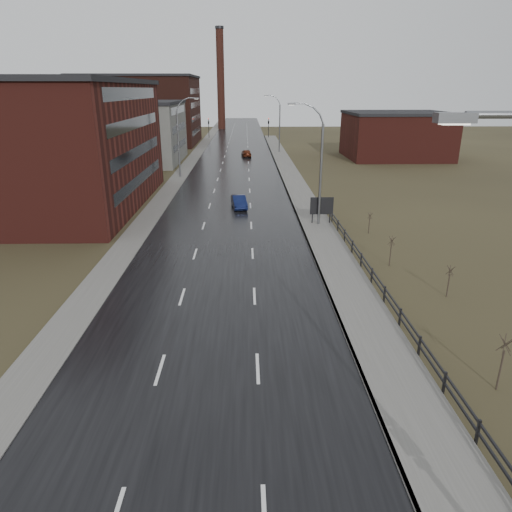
{
  "coord_description": "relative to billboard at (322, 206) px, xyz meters",
  "views": [
    {
      "loc": [
        1.81,
        -6.36,
        12.44
      ],
      "look_at": [
        2.39,
        19.38,
        3.0
      ],
      "focal_mm": 32.0,
      "sensor_mm": 36.0,
      "label": 1
    }
  ],
  "objects": [
    {
      "name": "road",
      "position": [
        -9.1,
        23.67,
        -1.78
      ],
      "size": [
        14.0,
        300.0,
        0.06
      ],
      "primitive_type": "cube",
      "color": "black",
      "rests_on": "ground"
    },
    {
      "name": "sidewalk_right",
      "position": [
        -0.5,
        -1.33,
        -1.72
      ],
      "size": [
        3.2,
        180.0,
        0.18
      ],
      "primitive_type": "cube",
      "color": "#595651",
      "rests_on": "ground"
    },
    {
      "name": "curb_right",
      "position": [
        -2.02,
        -1.33,
        -1.72
      ],
      "size": [
        0.16,
        180.0,
        0.18
      ],
      "primitive_type": "cube",
      "color": "slate",
      "rests_on": "ground"
    },
    {
      "name": "sidewalk_left",
      "position": [
        -17.3,
        23.67,
        -1.75
      ],
      "size": [
        2.4,
        260.0,
        0.12
      ],
      "primitive_type": "cube",
      "color": "#595651",
      "rests_on": "ground"
    },
    {
      "name": "warehouse_near",
      "position": [
        -30.09,
        8.67,
        4.95
      ],
      "size": [
        22.44,
        28.56,
        13.5
      ],
      "color": "#471914",
      "rests_on": "ground"
    },
    {
      "name": "warehouse_mid",
      "position": [
        -27.09,
        41.67,
        3.45
      ],
      "size": [
        16.32,
        20.4,
        10.5
      ],
      "color": "slate",
      "rests_on": "ground"
    },
    {
      "name": "warehouse_far",
      "position": [
        -32.09,
        71.67,
        5.95
      ],
      "size": [
        26.52,
        24.48,
        15.5
      ],
      "color": "#331611",
      "rests_on": "ground"
    },
    {
      "name": "building_right",
      "position": [
        21.2,
        45.67,
        2.45
      ],
      "size": [
        18.36,
        16.32,
        8.5
      ],
      "color": "#471914",
      "rests_on": "ground"
    },
    {
      "name": "smokestack",
      "position": [
        -15.1,
        113.67,
        13.69
      ],
      "size": [
        2.7,
        2.7,
        30.7
      ],
      "color": "#331611",
      "rests_on": "ground"
    },
    {
      "name": "streetlight_right_mid",
      "position": [
        -0.6,
        -0.33,
        4.03
      ],
      "size": [
        3.36,
        0.28,
        11.35
      ],
      "color": "slate",
      "rests_on": "ground"
    },
    {
      "name": "streetlight_left",
      "position": [
        -16.8,
        25.67,
        4.03
      ],
      "size": [
        3.36,
        0.28,
        11.35
      ],
      "color": "slate",
      "rests_on": "ground"
    },
    {
      "name": "streetlight_right_far",
      "position": [
        -0.6,
        53.67,
        4.03
      ],
      "size": [
        3.36,
        0.28,
        11.35
      ],
      "color": "slate",
      "rests_on": "ground"
    },
    {
      "name": "guardrail",
      "position": [
        1.2,
        -18.02,
        -1.1
      ],
      "size": [
        0.1,
        53.05,
        1.1
      ],
      "color": "black",
      "rests_on": "ground"
    },
    {
      "name": "shrub_c",
      "position": [
        3.68,
        -26.09,
        -0.4
      ],
      "size": [
        0.63,
        0.66,
        2.66
      ],
      "color": "#382D23",
      "rests_on": "ground"
    },
    {
      "name": "shrub_d",
      "position": [
        5.46,
        -16.56,
        -0.71
      ],
      "size": [
        0.5,
        0.52,
        2.08
      ],
      "color": "#382D23",
      "rests_on": "ground"
    },
    {
      "name": "shrub_e",
      "position": [
        3.4,
        -11.14,
        -0.59
      ],
      "size": [
        0.55,
        0.58,
        2.31
      ],
      "color": "#382D23",
      "rests_on": "ground"
    },
    {
      "name": "shrub_f",
      "position": [
        3.92,
        -2.98,
        -0.78
      ],
      "size": [
        0.47,
        0.49,
        1.95
      ],
      "color": "#382D23",
      "rests_on": "ground"
    },
    {
      "name": "billboard",
      "position": [
        0.0,
        0.0,
        0.0
      ],
      "size": [
        2.24,
        0.17,
        2.73
      ],
      "color": "black",
      "rests_on": "ground"
    },
    {
      "name": "traffic_light_left",
      "position": [
        -17.1,
        83.67,
        2.79
      ],
      "size": [
        0.58,
        2.73,
        5.3
      ],
      "color": "black",
      "rests_on": "ground"
    },
    {
      "name": "traffic_light_right",
      "position": [
        -1.1,
        83.67,
        2.79
      ],
      "size": [
        0.58,
        2.73,
        5.3
      ],
      "color": "black",
      "rests_on": "ground"
    },
    {
      "name": "car_near",
      "position": [
        -8.06,
        6.67,
        -1.13
      ],
      "size": [
        1.98,
        4.27,
        1.36
      ],
      "primitive_type": "imported",
      "rotation": [
        0.0,
        0.0,
        0.13
      ],
      "color": "#0B1339",
      "rests_on": "ground"
    },
    {
      "name": "car_far",
      "position": [
        -7.15,
        47.3,
        -1.09
      ],
      "size": [
        2.08,
        4.36,
        1.44
      ],
      "primitive_type": "imported",
      "rotation": [
        0.0,
        0.0,
        3.23
      ],
      "color": "#501D0D",
      "rests_on": "ground"
    }
  ]
}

